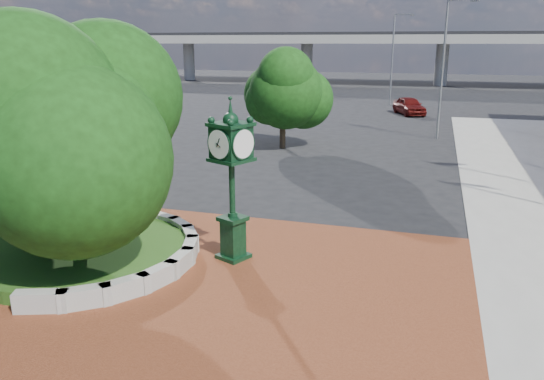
{
  "coord_description": "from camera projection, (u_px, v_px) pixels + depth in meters",
  "views": [
    {
      "loc": [
        4.61,
        -12.21,
        6.19
      ],
      "look_at": [
        0.4,
        1.5,
        2.16
      ],
      "focal_mm": 35.0,
      "sensor_mm": 36.0,
      "label": 1
    }
  ],
  "objects": [
    {
      "name": "tree_planter",
      "position": [
        69.0,
        134.0,
        14.62
      ],
      "size": [
        5.2,
        5.2,
        6.33
      ],
      "color": "#38281C",
      "rests_on": "ground"
    },
    {
      "name": "tree_street",
      "position": [
        283.0,
        94.0,
        31.04
      ],
      "size": [
        4.4,
        4.4,
        5.45
      ],
      "color": "#38281C",
      "rests_on": "ground"
    },
    {
      "name": "plaza",
      "position": [
        227.0,
        296.0,
        13.29
      ],
      "size": [
        12.0,
        12.0,
        0.04
      ],
      "primitive_type": "cube",
      "color": "brown",
      "rests_on": "ground"
    },
    {
      "name": "post_clock",
      "position": [
        232.0,
        174.0,
        14.94
      ],
      "size": [
        1.22,
        1.22,
        4.69
      ],
      "color": "black",
      "rests_on": "ground"
    },
    {
      "name": "street_lamp_far",
      "position": [
        395.0,
        53.0,
        52.1
      ],
      "size": [
        1.96,
        0.45,
        8.77
      ],
      "color": "slate",
      "rests_on": "ground"
    },
    {
      "name": "street_lamp_near",
      "position": [
        447.0,
        59.0,
        33.41
      ],
      "size": [
        1.88,
        0.86,
        8.73
      ],
      "color": "slate",
      "rests_on": "ground"
    },
    {
      "name": "overpass",
      "position": [
        406.0,
        39.0,
        76.94
      ],
      "size": [
        90.0,
        12.0,
        7.5
      ],
      "color": "#9E9B93",
      "rests_on": "ground"
    },
    {
      "name": "planter_wall",
      "position": [
        151.0,
        260.0,
        14.91
      ],
      "size": [
        2.96,
        6.77,
        0.54
      ],
      "color": "#9E9B93",
      "rests_on": "ground"
    },
    {
      "name": "ground",
      "position": [
        241.0,
        281.0,
        14.22
      ],
      "size": [
        200.0,
        200.0,
        0.0
      ],
      "primitive_type": "plane",
      "color": "black",
      "rests_on": "ground"
    },
    {
      "name": "grass_bed",
      "position": [
        82.0,
        253.0,
        15.58
      ],
      "size": [
        6.1,
        6.1,
        0.4
      ],
      "primitive_type": "cylinder",
      "color": "#193F12",
      "rests_on": "ground"
    },
    {
      "name": "parked_car",
      "position": [
        409.0,
        106.0,
        46.38
      ],
      "size": [
        3.43,
        4.85,
        1.53
      ],
      "primitive_type": "imported",
      "rotation": [
        0.0,
        0.0,
        0.4
      ],
      "color": "#560E0C",
      "rests_on": "ground"
    }
  ]
}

